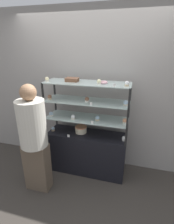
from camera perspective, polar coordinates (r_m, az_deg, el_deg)
ground_plane at (r=3.23m, az=0.00°, el=-18.10°), size 20.00×20.00×0.00m
back_wall at (r=2.93m, az=1.87°, el=6.47°), size 8.00×0.05×2.60m
display_base at (r=3.02m, az=0.00°, el=-12.95°), size 1.26×0.41×0.70m
display_riser_lower at (r=2.72m, az=0.00°, el=-2.27°), size 1.26×0.41×0.28m
display_riser_middle at (r=2.62m, az=0.00°, el=3.30°), size 1.26×0.41×0.28m
display_riser_upper at (r=2.55m, az=0.00°, el=9.25°), size 1.26×0.41×0.28m
layer_cake_centerpiece at (r=2.85m, az=-1.99°, el=-5.67°), size 0.19×0.19×0.11m
sheet_cake_frosted at (r=2.60m, az=-4.94°, el=10.48°), size 0.19×0.13×0.06m
cupcake_0 at (r=2.97m, az=-11.01°, el=-5.42°), size 0.06×0.06×0.07m
cupcake_1 at (r=2.69m, az=11.91°, el=-8.46°), size 0.06×0.06×0.07m
price_tag_0 at (r=2.74m, az=-6.05°, el=-7.76°), size 0.04×0.00×0.04m
cupcake_2 at (r=2.82m, az=-11.68°, el=-0.66°), size 0.06×0.06×0.07m
cupcake_3 at (r=2.66m, az=-4.58°, el=-1.63°), size 0.06×0.06×0.07m
cupcake_4 at (r=2.62m, az=3.41°, el=-2.04°), size 0.06×0.06×0.07m
cupcake_5 at (r=2.58m, az=12.22°, el=-2.88°), size 0.06×0.06×0.07m
price_tag_1 at (r=2.51m, az=1.70°, el=-3.39°), size 0.04×0.00×0.04m
cupcake_6 at (r=2.74m, az=-12.09°, el=4.79°), size 0.06×0.06×0.07m
cupcake_7 at (r=2.56m, az=-0.03°, el=4.10°), size 0.06×0.06×0.07m
cupcake_8 at (r=2.46m, az=12.51°, el=2.86°), size 0.06×0.06×0.07m
price_tag_2 at (r=2.41m, az=1.30°, el=2.67°), size 0.04×0.00×0.04m
cupcake_9 at (r=2.66m, az=-12.92°, el=10.35°), size 0.06×0.06×0.07m
cupcake_10 at (r=2.43m, az=3.96°, el=9.82°), size 0.06×0.06×0.07m
cupcake_11 at (r=2.36m, az=12.91°, el=9.00°), size 0.06×0.06×0.07m
price_tag_3 at (r=2.28m, az=8.93°, el=8.58°), size 0.04×0.00×0.04m
donut_glazed at (r=2.48m, az=5.31°, el=9.63°), size 0.12×0.12×0.03m
customer_figure at (r=2.52m, az=-16.96°, el=-8.03°), size 0.37×0.37×1.60m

